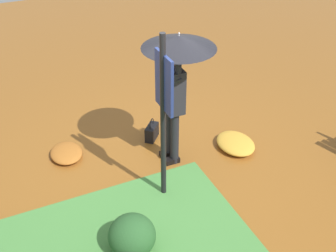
# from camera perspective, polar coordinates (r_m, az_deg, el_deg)

# --- Properties ---
(ground_plane) EXTENTS (18.00, 18.00, 0.00)m
(ground_plane) POSITION_cam_1_polar(r_m,az_deg,el_deg) (6.30, -0.16, -5.61)
(ground_plane) COLOR brown
(person_with_umbrella) EXTENTS (0.96, 0.96, 2.04)m
(person_with_umbrella) POSITION_cam_1_polar(r_m,az_deg,el_deg) (5.60, 1.05, 7.85)
(person_with_umbrella) COLOR black
(person_with_umbrella) RESTS_ON ground_plane
(info_sign_post) EXTENTS (0.44, 0.07, 2.30)m
(info_sign_post) POSITION_cam_1_polar(r_m,az_deg,el_deg) (5.02, -0.57, 3.18)
(info_sign_post) COLOR black
(info_sign_post) RESTS_ON ground_plane
(handbag) EXTENTS (0.32, 0.31, 0.37)m
(handbag) POSITION_cam_1_polar(r_m,az_deg,el_deg) (6.83, -2.16, -0.79)
(handbag) COLOR black
(handbag) RESTS_ON ground_plane
(shrub_cluster) EXTENTS (0.60, 0.55, 0.49)m
(shrub_cluster) POSITION_cam_1_polar(r_m,az_deg,el_deg) (5.04, -4.85, -14.77)
(shrub_cluster) COLOR #285628
(shrub_cluster) RESTS_ON ground_plane
(leaf_pile_near_person) EXTENTS (0.69, 0.55, 0.15)m
(leaf_pile_near_person) POSITION_cam_1_polar(r_m,az_deg,el_deg) (6.74, 8.98, -2.29)
(leaf_pile_near_person) COLOR gold
(leaf_pile_near_person) RESTS_ON ground_plane
(leaf_pile_by_bench) EXTENTS (0.59, 0.47, 0.13)m
(leaf_pile_by_bench) POSITION_cam_1_polar(r_m,az_deg,el_deg) (6.66, -13.38, -3.52)
(leaf_pile_by_bench) COLOR #A86023
(leaf_pile_by_bench) RESTS_ON ground_plane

